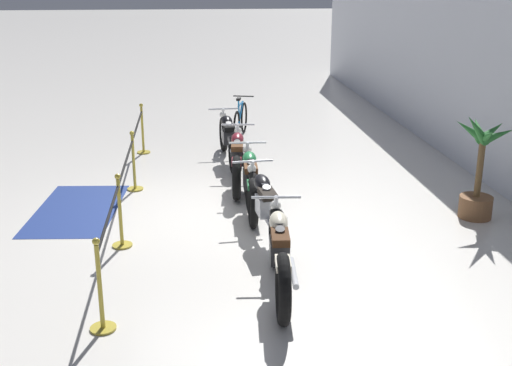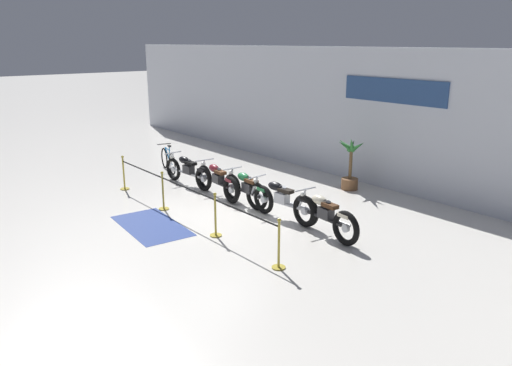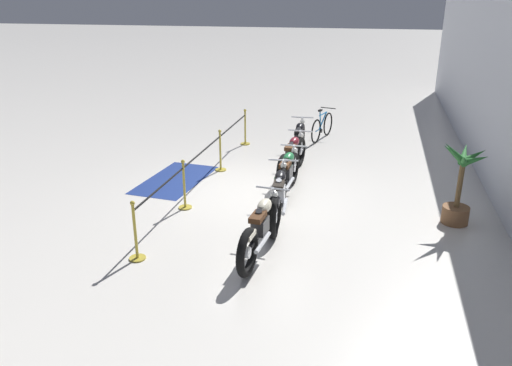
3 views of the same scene
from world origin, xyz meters
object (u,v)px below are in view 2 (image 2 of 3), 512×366
object	(u,v)px
motorcycle_cream_4	(324,216)
stanchion_mid_right	(216,221)
motorcycle_black_3	(280,200)
stanchion_far_left	(160,183)
motorcycle_green_2	(247,190)
motorcycle_black_0	(188,171)
bicycle	(168,160)
stanchion_far_right	(279,251)
motorcycle_maroon_1	(217,181)
stanchion_mid_left	(163,197)
floor_banner	(151,226)
potted_palm_left_of_row	(350,165)

from	to	relation	value
motorcycle_cream_4	stanchion_mid_right	distance (m)	2.52
motorcycle_black_3	stanchion_far_left	distance (m)	3.29
motorcycle_green_2	motorcycle_black_3	size ratio (longest dim) A/B	0.90
motorcycle_black_0	bicycle	xyz separation A→B (m)	(-1.94, 0.41, -0.08)
stanchion_far_left	stanchion_far_right	size ratio (longest dim) A/B	6.81
motorcycle_cream_4	stanchion_mid_right	xyz separation A→B (m)	(-1.55, -1.98, -0.12)
motorcycle_green_2	stanchion_mid_right	distance (m)	2.28
motorcycle_maroon_1	stanchion_far_left	distance (m)	1.82
stanchion_far_left	motorcycle_cream_4	bearing A→B (deg)	25.53
motorcycle_black_3	stanchion_mid_left	bearing A→B (deg)	-141.23
floor_banner	motorcycle_black_0	bearing A→B (deg)	138.81
bicycle	stanchion_mid_right	xyz separation A→B (m)	(5.97, -2.14, -0.03)
motorcycle_black_0	floor_banner	xyz separation A→B (m)	(2.50, -2.59, -0.47)
stanchion_far_left	motorcycle_black_3	bearing A→B (deg)	37.23
motorcycle_green_2	stanchion_mid_right	xyz separation A→B (m)	(1.24, -1.91, -0.12)
motorcycle_black_3	bicycle	world-z (taller)	bicycle
bicycle	stanchion_far_right	distance (m)	8.45
motorcycle_cream_4	stanchion_mid_left	size ratio (longest dim) A/B	2.10
bicycle	stanchion_far_right	bearing A→B (deg)	-14.68
stanchion_far_right	floor_banner	size ratio (longest dim) A/B	0.44
potted_palm_left_of_row	stanchion_far_right	distance (m)	6.03
stanchion_mid_right	floor_banner	size ratio (longest dim) A/B	0.44
stanchion_far_left	stanchion_far_right	distance (m)	4.81
bicycle	stanchion_mid_right	size ratio (longest dim) A/B	1.61
motorcycle_black_3	floor_banner	xyz separation A→B (m)	(-1.55, -2.84, -0.48)
bicycle	stanchion_far_left	xyz separation A→B (m)	(3.37, -2.14, 0.31)
motorcycle_maroon_1	bicycle	bearing A→B (deg)	174.47
motorcycle_cream_4	potted_palm_left_of_row	world-z (taller)	potted_palm_left_of_row
motorcycle_cream_4	potted_palm_left_of_row	size ratio (longest dim) A/B	1.26
stanchion_mid_left	floor_banner	distance (m)	1.31
floor_banner	motorcycle_cream_4	bearing A→B (deg)	47.44
motorcycle_black_0	motorcycle_black_3	distance (m)	4.06
stanchion_far_right	floor_banner	xyz separation A→B (m)	(-3.74, -0.86, -0.35)
potted_palm_left_of_row	stanchion_far_right	xyz separation A→B (m)	(2.76, -5.34, -0.40)
motorcycle_maroon_1	motorcycle_green_2	xyz separation A→B (m)	(1.28, 0.10, 0.00)
motorcycle_maroon_1	stanchion_far_left	size ratio (longest dim) A/B	0.33
motorcycle_green_2	stanchion_mid_right	world-z (taller)	stanchion_mid_right
motorcycle_maroon_1	stanchion_far_right	size ratio (longest dim) A/B	2.21
motorcycle_maroon_1	stanchion_far_right	bearing A→B (deg)	-20.94
motorcycle_black_3	bicycle	bearing A→B (deg)	178.53
motorcycle_maroon_1	floor_banner	world-z (taller)	motorcycle_maroon_1
motorcycle_black_3	potted_palm_left_of_row	world-z (taller)	potted_palm_left_of_row
motorcycle_cream_4	potted_palm_left_of_row	distance (m)	3.98
motorcycle_maroon_1	potted_palm_left_of_row	size ratio (longest dim) A/B	1.33
potted_palm_left_of_row	stanchion_mid_left	distance (m)	5.68
stanchion_mid_left	stanchion_far_right	distance (m)	4.66
motorcycle_maroon_1	floor_banner	distance (m)	2.88
motorcycle_black_0	stanchion_far_right	xyz separation A→B (m)	(6.24, -1.74, -0.11)
motorcycle_cream_4	bicycle	distance (m)	7.52
motorcycle_cream_4	stanchion_mid_left	bearing A→B (deg)	-153.69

